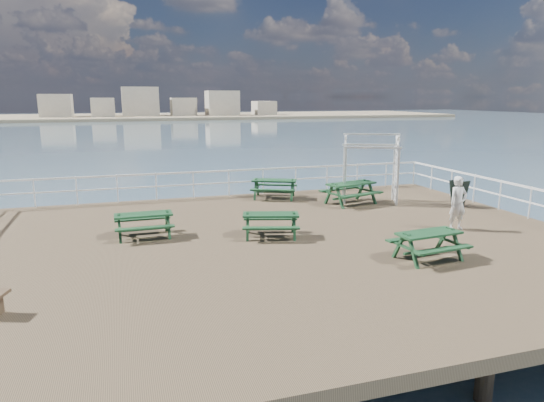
{
  "coord_description": "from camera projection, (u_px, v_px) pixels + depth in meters",
  "views": [
    {
      "loc": [
        -4.21,
        -12.6,
        4.04
      ],
      "look_at": [
        -0.14,
        0.42,
        1.1
      ],
      "focal_mm": 32.0,
      "sensor_mm": 36.0,
      "label": 1
    }
  ],
  "objects": [
    {
      "name": "ground",
      "position": [
        281.0,
        246.0,
        13.86
      ],
      "size": [
        18.0,
        14.0,
        0.3
      ],
      "primitive_type": "cube",
      "color": "brown",
      "rests_on": "ground"
    },
    {
      "name": "sea_backdrop",
      "position": [
        178.0,
        113.0,
        142.67
      ],
      "size": [
        300.0,
        300.0,
        9.2
      ],
      "color": "#466476",
      "rests_on": "ground"
    },
    {
      "name": "railing",
      "position": [
        255.0,
        195.0,
        16.02
      ],
      "size": [
        17.77,
        13.76,
        1.1
      ],
      "color": "white",
      "rests_on": "ground"
    },
    {
      "name": "picnic_table_a",
      "position": [
        144.0,
        220.0,
        14.16
      ],
      "size": [
        1.66,
        1.35,
        0.8
      ],
      "rotation": [
        0.0,
        0.0,
        0.01
      ],
      "color": "#163D1D",
      "rests_on": "ground"
    },
    {
      "name": "picnic_table_b",
      "position": [
        274.0,
        185.0,
        19.61
      ],
      "size": [
        2.21,
        2.04,
        0.86
      ],
      "rotation": [
        0.0,
        0.0,
        -0.43
      ],
      "color": "#163D1D",
      "rests_on": "ground"
    },
    {
      "name": "picnic_table_c",
      "position": [
        351.0,
        188.0,
        18.56
      ],
      "size": [
        2.24,
        1.97,
        0.94
      ],
      "rotation": [
        0.0,
        0.0,
        0.25
      ],
      "color": "#163D1D",
      "rests_on": "ground"
    },
    {
      "name": "picnic_table_d",
      "position": [
        271.0,
        220.0,
        14.19
      ],
      "size": [
        1.92,
        1.71,
        0.79
      ],
      "rotation": [
        0.0,
        0.0,
        -0.28
      ],
      "color": "#163D1D",
      "rests_on": "ground"
    },
    {
      "name": "picnic_table_e",
      "position": [
        429.0,
        240.0,
        12.2
      ],
      "size": [
        1.79,
        1.51,
        0.81
      ],
      "rotation": [
        0.0,
        0.0,
        0.1
      ],
      "color": "#163D1D",
      "rests_on": "ground"
    },
    {
      "name": "trellis_arbor",
      "position": [
        370.0,
        172.0,
        18.82
      ],
      "size": [
        2.42,
        1.91,
        2.67
      ],
      "rotation": [
        0.0,
        0.0,
        -0.41
      ],
      "color": "white",
      "rests_on": "ground"
    },
    {
      "name": "sandwich_board",
      "position": [
        459.0,
        194.0,
        18.16
      ],
      "size": [
        0.67,
        0.53,
        1.0
      ],
      "rotation": [
        0.0,
        0.0,
        0.14
      ],
      "color": "black",
      "rests_on": "ground"
    },
    {
      "name": "person",
      "position": [
        458.0,
        203.0,
        14.9
      ],
      "size": [
        0.62,
        0.42,
        1.67
      ],
      "primitive_type": "imported",
      "rotation": [
        0.0,
        0.0,
        0.03
      ],
      "color": "silver",
      "rests_on": "ground"
    }
  ]
}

